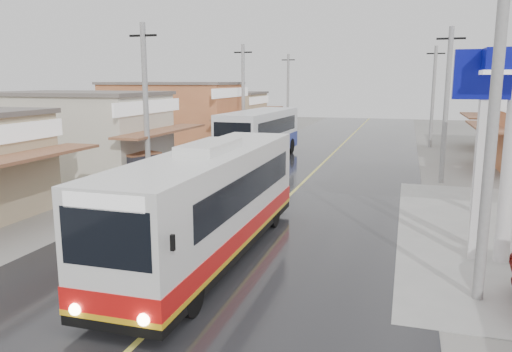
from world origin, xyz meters
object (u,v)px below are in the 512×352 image
(tyre_stack, at_px, (143,197))
(coach_bus, at_px, (212,202))
(second_bus, at_px, (260,134))
(cyclist, at_px, (184,194))
(tricycle_near, at_px, (140,166))

(tyre_stack, bearing_deg, coach_bus, -45.09)
(coach_bus, xyz_separation_m, second_bus, (-3.94, 18.56, 0.07))
(cyclist, height_order, tricycle_near, cyclist)
(second_bus, xyz_separation_m, tricycle_near, (-3.86, -9.22, -0.87))
(tricycle_near, height_order, tyre_stack, tricycle_near)
(coach_bus, height_order, tricycle_near, coach_bus)
(second_bus, xyz_separation_m, cyclist, (0.69, -13.60, -1.15))
(coach_bus, relative_size, cyclist, 5.94)
(tricycle_near, bearing_deg, tyre_stack, -35.98)
(second_bus, bearing_deg, tricycle_near, -110.13)
(coach_bus, distance_m, cyclist, 6.03)
(tricycle_near, bearing_deg, second_bus, 90.36)
(coach_bus, height_order, cyclist, coach_bus)
(second_bus, bearing_deg, cyclist, -84.51)
(coach_bus, distance_m, second_bus, 18.97)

